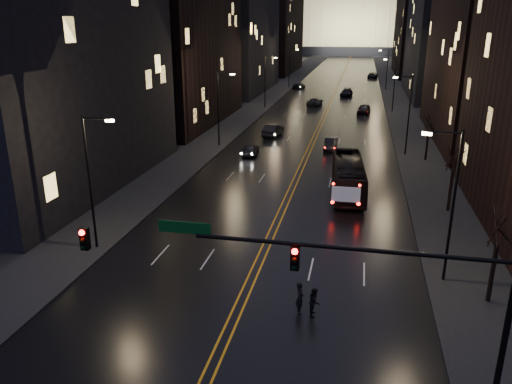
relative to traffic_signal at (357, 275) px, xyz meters
The scene contains 35 objects.
ground 7.81m from the traffic_signal, behind, with size 900.00×900.00×0.00m, color black.
road 130.24m from the traffic_signal, 92.60° to the left, with size 20.00×320.00×0.02m, color black.
sidewalk_left 131.62m from the traffic_signal, 98.71° to the left, with size 8.00×320.00×0.16m, color black.
sidewalk_right 130.35m from the traffic_signal, 86.44° to the left, with size 8.00×320.00×0.16m, color black.
center_line 130.24m from the traffic_signal, 92.60° to the left, with size 0.62×320.00×0.01m, color orange.
building_left_near 35.26m from the traffic_signal, 140.72° to the left, with size 12.00×28.00×22.00m, color black.
building_left_mid 60.99m from the traffic_signal, 116.48° to the left, with size 12.00×30.00×28.00m, color black.
building_left_far 95.98m from the traffic_signal, 106.30° to the left, with size 12.00×34.00×20.00m, color black.
building_left_dist 142.73m from the traffic_signal, 100.88° to the left, with size 12.00×40.00×24.00m, color black.
building_right_mid 93.57m from the traffic_signal, 80.68° to the left, with size 12.00×34.00×26.00m, color black.
building_right_dist 140.94m from the traffic_signal, 83.85° to the left, with size 12.00×40.00×22.00m, color black.
capitol 250.36m from the traffic_signal, 91.35° to the left, with size 90.00×50.00×58.50m.
traffic_signal is the anchor object (origin of this frame).
streetlamp_right_near 11.14m from the traffic_signal, 63.88° to the left, with size 2.13×0.25×9.00m.
streetlamp_left_near 19.48m from the traffic_signal, 149.10° to the left, with size 2.13×0.25×9.00m.
streetlamp_right_mid 40.30m from the traffic_signal, 83.01° to the left, with size 2.13×0.25×9.00m.
streetlamp_left_mid 43.36m from the traffic_signal, 112.68° to the left, with size 2.13×0.25×9.00m.
streetlamp_right_far 70.18m from the traffic_signal, 85.99° to the left, with size 2.13×0.25×9.00m.
streetlamp_left_far 71.97m from the traffic_signal, 103.43° to the left, with size 2.13×0.25×9.00m.
streetlamp_right_dist 100.12m from the traffic_signal, 87.19° to the left, with size 2.13×0.25×9.00m.
streetlamp_left_dist 101.39m from the traffic_signal, 99.49° to the left, with size 2.13×0.25×9.00m.
tree_right_near 10.71m from the traffic_signal, 48.45° to the left, with size 2.40×2.40×6.65m.
tree_right_mid 23.13m from the traffic_signal, 72.13° to the left, with size 2.40×2.40×6.65m.
tree_right_far 38.67m from the traffic_signal, 79.43° to the left, with size 2.40×2.40×6.65m.
bus 25.69m from the traffic_signal, 92.08° to the left, with size 2.53×10.81×3.01m, color black.
oncoming_car_a 38.79m from the traffic_signal, 108.45° to the left, with size 1.68×4.18×1.42m, color black.
oncoming_car_b 48.64m from the traffic_signal, 103.67° to the left, with size 1.69×4.85×1.60m, color black.
oncoming_car_c 75.75m from the traffic_signal, 96.48° to the left, with size 2.21×4.80×1.33m, color black.
oncoming_car_d 99.63m from the traffic_signal, 98.32° to the left, with size 2.08×5.11×1.48m, color black.
receding_car_a 41.31m from the traffic_signal, 94.76° to the left, with size 1.50×4.31×1.42m, color black.
receding_car_b 67.27m from the traffic_signal, 89.70° to the left, with size 1.94×4.81×1.64m, color black.
receding_car_c 88.62m from the traffic_signal, 92.07° to the left, with size 2.15×5.30×1.54m, color black.
receding_car_d 127.20m from the traffic_signal, 88.83° to the left, with size 2.54×5.51×1.53m, color black.
pedestrian_a 7.08m from the traffic_signal, 118.33° to the left, with size 0.65×0.43×1.78m, color black.
pedestrian_b 6.90m from the traffic_signal, 111.10° to the left, with size 0.75×0.41×1.54m, color black.
Camera 1 is at (5.59, -17.54, 14.26)m, focal length 35.00 mm.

